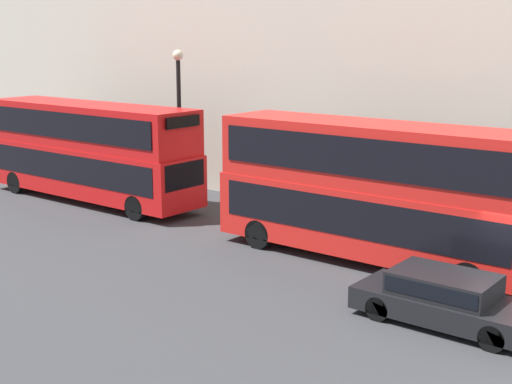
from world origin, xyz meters
TOP-DOWN VIEW (x-y plane):
  - bus_leading at (1.60, 5.20)m, footprint 2.59×10.56m
  - bus_second_in_queue at (1.60, 18.99)m, footprint 2.59×11.25m
  - car_dark_sedan at (-1.80, 1.22)m, footprint 1.87×4.58m
  - street_lamp at (3.63, 15.58)m, footprint 0.44×0.44m

SIDE VIEW (x-z plane):
  - car_dark_sedan at x=-1.80m, z-range 0.04..1.36m
  - bus_second_in_queue at x=1.60m, z-range 0.22..4.46m
  - bus_leading at x=1.60m, z-range 0.22..4.65m
  - street_lamp at x=3.63m, z-range 0.76..7.27m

